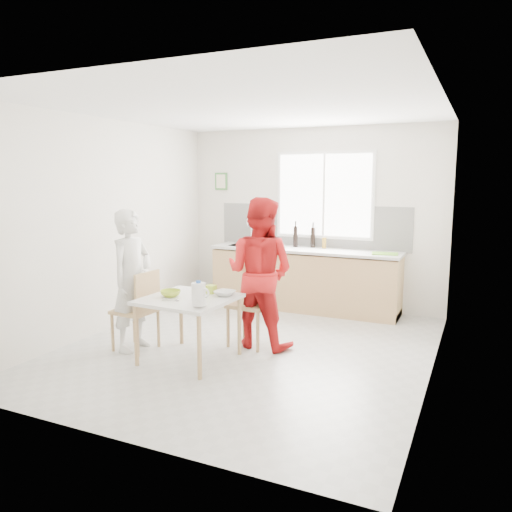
# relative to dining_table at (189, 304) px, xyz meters

# --- Properties ---
(ground) EXTENTS (4.50, 4.50, 0.00)m
(ground) POSITION_rel_dining_table_xyz_m (0.43, 0.58, -0.62)
(ground) COLOR #B7B7B2
(ground) RESTS_ON ground
(room_shell) EXTENTS (4.50, 4.50, 4.50)m
(room_shell) POSITION_rel_dining_table_xyz_m (0.43, 0.58, 1.02)
(room_shell) COLOR silver
(room_shell) RESTS_ON ground
(window) EXTENTS (1.50, 0.06, 1.30)m
(window) POSITION_rel_dining_table_xyz_m (0.63, 2.81, 1.08)
(window) COLOR white
(window) RESTS_ON room_shell
(backsplash) EXTENTS (3.00, 0.02, 0.65)m
(backsplash) POSITION_rel_dining_table_xyz_m (0.43, 2.82, 0.60)
(backsplash) COLOR white
(backsplash) RESTS_ON room_shell
(picture_frame) EXTENTS (0.22, 0.03, 0.28)m
(picture_frame) POSITION_rel_dining_table_xyz_m (-1.12, 2.82, 1.28)
(picture_frame) COLOR #3F813A
(picture_frame) RESTS_ON room_shell
(kitchen_counter) EXTENTS (2.84, 0.64, 1.37)m
(kitchen_counter) POSITION_rel_dining_table_xyz_m (0.42, 2.53, -0.20)
(kitchen_counter) COLOR tan
(kitchen_counter) RESTS_ON ground
(dining_table) EXTENTS (0.95, 0.95, 0.69)m
(dining_table) POSITION_rel_dining_table_xyz_m (0.00, 0.00, 0.00)
(dining_table) COLOR silver
(dining_table) RESTS_ON ground
(chair_left) EXTENTS (0.45, 0.45, 0.92)m
(chair_left) POSITION_rel_dining_table_xyz_m (-0.68, 0.04, -0.12)
(chair_left) COLOR tan
(chair_left) RESTS_ON ground
(chair_far) EXTENTS (0.48, 0.48, 0.99)m
(chair_far) POSITION_rel_dining_table_xyz_m (0.39, 0.81, -0.08)
(chair_far) COLOR tan
(chair_far) RESTS_ON ground
(person_white) EXTENTS (0.42, 0.61, 1.61)m
(person_white) POSITION_rel_dining_table_xyz_m (-0.77, 0.04, 0.18)
(person_white) COLOR silver
(person_white) RESTS_ON ground
(person_red) EXTENTS (0.88, 0.70, 1.74)m
(person_red) POSITION_rel_dining_table_xyz_m (0.50, 0.76, 0.25)
(person_red) COLOR red
(person_red) RESTS_ON ground
(bowl_green) EXTENTS (0.23, 0.23, 0.07)m
(bowl_green) POSITION_rel_dining_table_xyz_m (-0.20, -0.04, 0.11)
(bowl_green) COLOR #A6C42D
(bowl_green) RESTS_ON dining_table
(bowl_white) EXTENTS (0.23, 0.23, 0.05)m
(bowl_white) POSITION_rel_dining_table_xyz_m (0.31, 0.23, 0.10)
(bowl_white) COLOR silver
(bowl_white) RESTS_ON dining_table
(milk_jug) EXTENTS (0.19, 0.14, 0.25)m
(milk_jug) POSITION_rel_dining_table_xyz_m (0.31, -0.30, 0.20)
(milk_jug) COLOR white
(milk_jug) RESTS_ON dining_table
(green_box) EXTENTS (0.11, 0.11, 0.09)m
(green_box) POSITION_rel_dining_table_xyz_m (0.11, 0.27, 0.12)
(green_box) COLOR #A8CF2F
(green_box) RESTS_ON dining_table
(spoon) EXTENTS (0.16, 0.06, 0.01)m
(spoon) POSITION_rel_dining_table_xyz_m (-0.09, -0.22, 0.08)
(spoon) COLOR #A5A5AA
(spoon) RESTS_ON dining_table
(cutting_board) EXTENTS (0.39, 0.30, 0.01)m
(cutting_board) POSITION_rel_dining_table_xyz_m (1.61, 2.49, 0.30)
(cutting_board) COLOR #69B72A
(cutting_board) RESTS_ON kitchen_counter
(wine_bottle_a) EXTENTS (0.07, 0.07, 0.32)m
(wine_bottle_a) POSITION_rel_dining_table_xyz_m (0.23, 2.66, 0.46)
(wine_bottle_a) COLOR black
(wine_bottle_a) RESTS_ON kitchen_counter
(wine_bottle_b) EXTENTS (0.07, 0.07, 0.30)m
(wine_bottle_b) POSITION_rel_dining_table_xyz_m (0.49, 2.72, 0.45)
(wine_bottle_b) COLOR black
(wine_bottle_b) RESTS_ON kitchen_counter
(jar_amber) EXTENTS (0.06, 0.06, 0.16)m
(jar_amber) POSITION_rel_dining_table_xyz_m (0.68, 2.68, 0.38)
(jar_amber) COLOR olive
(jar_amber) RESTS_ON kitchen_counter
(soap_bottle) EXTENTS (0.10, 0.10, 0.17)m
(soap_bottle) POSITION_rel_dining_table_xyz_m (-0.24, 2.62, 0.39)
(soap_bottle) COLOR #999999
(soap_bottle) RESTS_ON kitchen_counter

